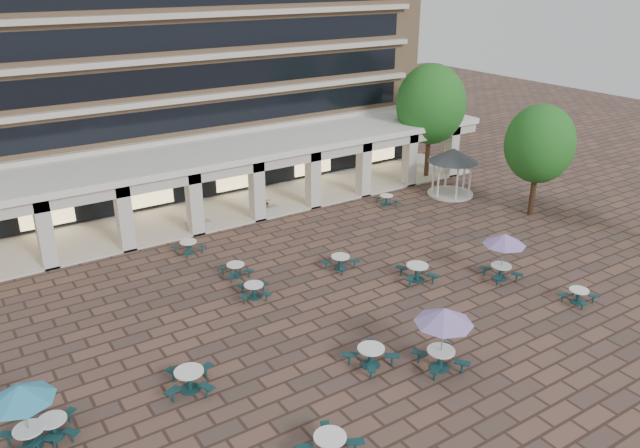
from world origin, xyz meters
The scene contains 22 objects.
ground centered at (0.00, 0.00, 0.00)m, with size 120.00×120.00×0.00m, color brown.
apartment_building centered at (0.00, 25.47, 12.60)m, with size 40.00×15.50×25.20m.
retail_arcade centered at (0.00, 14.80, 3.00)m, with size 42.00×6.60×4.40m.
picnic_table_0 centered at (-13.25, -1.63, 0.45)m, with size 1.84×1.84×0.75m.
picnic_table_1 centered at (-5.77, -7.62, 0.50)m, with size 2.25×2.25×0.83m.
picnic_table_2 centered at (-1.52, -4.28, 0.50)m, with size 2.09×2.09×0.84m.
picnic_table_3 centered at (10.05, -5.66, 0.42)m, with size 1.70×1.70×0.70m.
picnic_table_4 centered at (-14.00, -1.74, 2.13)m, with size 2.18×2.18×2.51m.
picnic_table_5 centered at (-8.30, -1.74, 0.51)m, with size 2.33×2.33×0.86m.
picnic_table_6 centered at (0.73, -5.96, 2.33)m, with size 2.38×2.38×2.75m.
picnic_table_7 centered at (2.50, 3.65, 0.45)m, with size 1.98×1.98×0.75m.
picnic_table_8 centered at (-2.88, 3.37, 0.43)m, with size 1.97×1.97×0.73m.
picnic_table_9 centered at (-2.62, 5.92, 0.42)m, with size 1.59×1.59×0.71m.
picnic_table_10 centered at (5.08, 0.40, 0.51)m, with size 2.30×2.30×0.86m.
picnic_table_11 centered at (8.80, -1.89, 2.17)m, with size 2.21×2.21×2.55m.
picnic_table_12 centered at (-3.58, 10.00, 0.43)m, with size 1.87×1.87×0.72m.
picnic_table_13 centered at (10.77, 10.00, 0.40)m, with size 1.77×1.77×0.67m.
gazebo centered at (15.86, 9.08, 2.54)m, with size 3.62×3.62×3.37m.
tree_east_a centered at (17.58, 3.41, 4.76)m, with size 4.38×4.38×7.29m.
tree_east_c centered at (17.20, 13.11, 5.65)m, with size 5.19×5.19×8.65m.
planter_left centered at (-1.77, 12.90, 0.52)m, with size 1.50×0.67×1.28m.
planter_right centered at (3.02, 12.90, 0.42)m, with size 1.50×0.60×1.14m.
Camera 1 is at (-14.92, -21.04, 15.08)m, focal length 35.00 mm.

